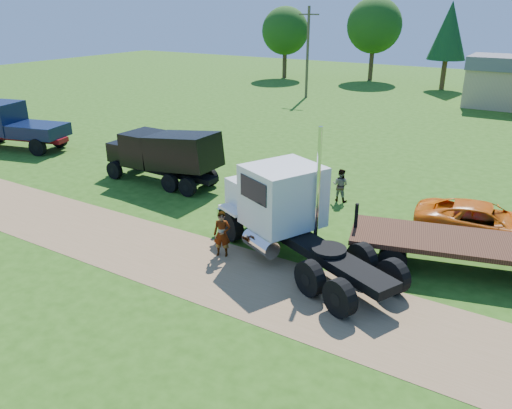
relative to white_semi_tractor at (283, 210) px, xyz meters
The scene contains 11 objects.
ground 3.38m from the white_semi_tractor, 109.42° to the right, with size 140.00×140.00×0.00m, color #264E11.
dirt_track 3.38m from the white_semi_tractor, 109.42° to the right, with size 120.00×4.20×0.01m, color olive.
white_semi_tractor is the anchor object (origin of this frame).
black_dump_truck 10.02m from the white_semi_tractor, 158.10° to the left, with size 7.10×2.22×3.07m.
navy_truck 23.16m from the white_semi_tractor, behind, with size 7.21×4.03×3.07m.
orange_pickup 8.44m from the white_semi_tractor, 38.60° to the left, with size 2.53×5.48×1.52m, color #DE610A.
flatbed_trailer 6.90m from the white_semi_tractor, 18.27° to the left, with size 8.79×4.59×2.16m.
spectator_a 2.54m from the white_semi_tractor, 138.20° to the right, with size 0.66×0.44×1.82m, color #999999.
spectator_b 6.32m from the white_semi_tractor, 91.89° to the left, with size 0.80×0.62×1.65m, color #999999.
tan_shed 37.41m from the white_semi_tractor, 85.34° to the left, with size 6.20×5.40×4.70m.
tree_row 47.85m from the white_semi_tractor, 88.96° to the left, with size 57.95×11.46×10.67m.
Camera 1 is at (9.36, -12.90, 9.07)m, focal length 35.00 mm.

